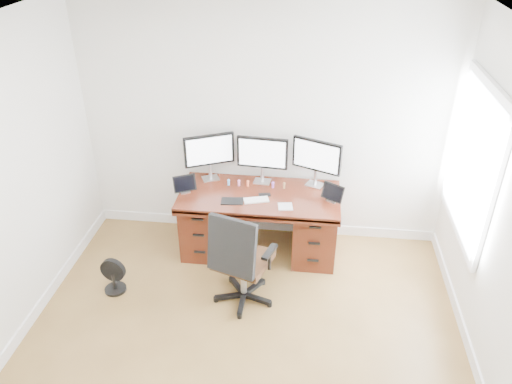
# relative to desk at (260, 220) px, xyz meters

# --- Properties ---
(ground) EXTENTS (4.50, 4.50, 0.00)m
(ground) POSITION_rel_desk_xyz_m (0.00, -1.83, -0.40)
(ground) COLOR brown
(ground) RESTS_ON ground
(back_wall) EXTENTS (4.00, 0.10, 2.70)m
(back_wall) POSITION_rel_desk_xyz_m (0.00, 0.42, 0.95)
(back_wall) COLOR white
(back_wall) RESTS_ON ground
(desk) EXTENTS (1.70, 0.80, 0.75)m
(desk) POSITION_rel_desk_xyz_m (0.00, 0.00, 0.00)
(desk) COLOR #4A1B0E
(desk) RESTS_ON ground
(office_chair) EXTENTS (0.71, 0.71, 1.06)m
(office_chair) POSITION_rel_desk_xyz_m (-0.08, -0.87, -0.05)
(office_chair) COLOR black
(office_chair) RESTS_ON ground
(floor_fan) EXTENTS (0.26, 0.22, 0.38)m
(floor_fan) POSITION_rel_desk_xyz_m (-1.38, -0.86, -0.22)
(floor_fan) COLOR black
(floor_fan) RESTS_ON ground
(monitor_left) EXTENTS (0.51, 0.27, 0.53)m
(monitor_left) POSITION_rel_desk_xyz_m (-0.58, 0.24, 0.68)
(monitor_left) COLOR silver
(monitor_left) RESTS_ON desk
(monitor_center) EXTENTS (0.55, 0.15, 0.53)m
(monitor_center) POSITION_rel_desk_xyz_m (-0.00, 0.24, 0.68)
(monitor_center) COLOR silver
(monitor_center) RESTS_ON desk
(monitor_right) EXTENTS (0.52, 0.25, 0.53)m
(monitor_right) POSITION_rel_desk_xyz_m (0.58, 0.24, 0.68)
(monitor_right) COLOR silver
(monitor_right) RESTS_ON desk
(tablet_left) EXTENTS (0.24, 0.17, 0.19)m
(tablet_left) POSITION_rel_desk_xyz_m (-0.79, -0.08, 0.43)
(tablet_left) COLOR silver
(tablet_left) RESTS_ON desk
(tablet_right) EXTENTS (0.24, 0.18, 0.19)m
(tablet_right) POSITION_rel_desk_xyz_m (0.76, -0.08, 0.43)
(tablet_right) COLOR silver
(tablet_right) RESTS_ON desk
(keyboard) EXTENTS (0.28, 0.18, 0.01)m
(keyboard) POSITION_rel_desk_xyz_m (-0.02, -0.17, 0.36)
(keyboard) COLOR silver
(keyboard) RESTS_ON desk
(trackpad) EXTENTS (0.16, 0.16, 0.01)m
(trackpad) POSITION_rel_desk_xyz_m (0.29, -0.26, 0.35)
(trackpad) COLOR silver
(trackpad) RESTS_ON desk
(drawing_tablet) EXTENTS (0.24, 0.17, 0.01)m
(drawing_tablet) POSITION_rel_desk_xyz_m (-0.26, -0.21, 0.35)
(drawing_tablet) COLOR black
(drawing_tablet) RESTS_ON desk
(phone) EXTENTS (0.13, 0.08, 0.01)m
(phone) POSITION_rel_desk_xyz_m (0.06, -0.05, 0.35)
(phone) COLOR black
(phone) RESTS_ON desk
(figurine_blue) EXTENTS (0.03, 0.03, 0.07)m
(figurine_blue) POSITION_rel_desk_xyz_m (-0.35, 0.12, 0.39)
(figurine_blue) COLOR #55A0E4
(figurine_blue) RESTS_ON desk
(figurine_pink) EXTENTS (0.03, 0.03, 0.07)m
(figurine_pink) POSITION_rel_desk_xyz_m (-0.24, 0.12, 0.39)
(figurine_pink) COLOR pink
(figurine_pink) RESTS_ON desk
(figurine_orange) EXTENTS (0.03, 0.03, 0.07)m
(figurine_orange) POSITION_rel_desk_xyz_m (-0.14, 0.12, 0.39)
(figurine_orange) COLOR #FD6D40
(figurine_orange) RESTS_ON desk
(figurine_purple) EXTENTS (0.03, 0.03, 0.07)m
(figurine_purple) POSITION_rel_desk_xyz_m (0.13, 0.12, 0.39)
(figurine_purple) COLOR #A654D6
(figurine_purple) RESTS_ON desk
(figurine_brown) EXTENTS (0.03, 0.03, 0.07)m
(figurine_brown) POSITION_rel_desk_xyz_m (0.25, 0.12, 0.39)
(figurine_brown) COLOR olive
(figurine_brown) RESTS_ON desk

